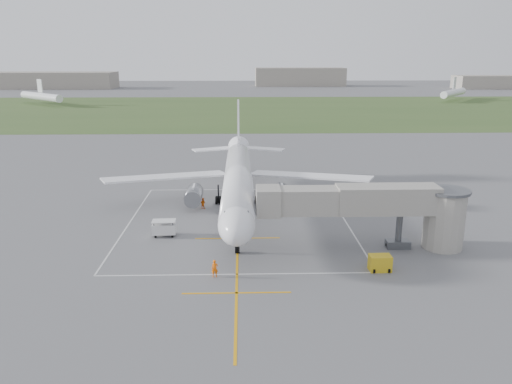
{
  "coord_description": "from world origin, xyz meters",
  "views": [
    {
      "loc": [
        0.62,
        -65.36,
        21.03
      ],
      "look_at": [
        2.34,
        -4.0,
        4.0
      ],
      "focal_mm": 35.0,
      "sensor_mm": 36.0,
      "label": 1
    }
  ],
  "objects_px": {
    "jet_bridge": "(380,208)",
    "gpu_unit": "(380,263)",
    "airliner": "(238,180)",
    "ramp_worker_wing": "(203,203)",
    "ramp_worker_nose": "(215,269)",
    "baggage_cart": "(164,228)"
  },
  "relations": [
    {
      "from": "ramp_worker_wing",
      "to": "baggage_cart",
      "type": "bearing_deg",
      "value": 91.79
    },
    {
      "from": "ramp_worker_nose",
      "to": "jet_bridge",
      "type": "bearing_deg",
      "value": 16.07
    },
    {
      "from": "airliner",
      "to": "ramp_worker_wing",
      "type": "relative_size",
      "value": 29.68
    },
    {
      "from": "airliner",
      "to": "baggage_cart",
      "type": "distance_m",
      "value": 13.5
    },
    {
      "from": "baggage_cart",
      "to": "airliner",
      "type": "bearing_deg",
      "value": 45.11
    },
    {
      "from": "baggage_cart",
      "to": "ramp_worker_wing",
      "type": "xyz_separation_m",
      "value": [
        3.8,
        10.81,
        -0.2
      ]
    },
    {
      "from": "baggage_cart",
      "to": "ramp_worker_nose",
      "type": "xyz_separation_m",
      "value": [
        6.64,
        -11.63,
        -0.1
      ]
    },
    {
      "from": "jet_bridge",
      "to": "ramp_worker_nose",
      "type": "bearing_deg",
      "value": -158.48
    },
    {
      "from": "airliner",
      "to": "ramp_worker_wing",
      "type": "height_order",
      "value": "airliner"
    },
    {
      "from": "gpu_unit",
      "to": "baggage_cart",
      "type": "bearing_deg",
      "value": 153.91
    },
    {
      "from": "jet_bridge",
      "to": "baggage_cart",
      "type": "height_order",
      "value": "jet_bridge"
    },
    {
      "from": "gpu_unit",
      "to": "ramp_worker_wing",
      "type": "xyz_separation_m",
      "value": [
        -19.34,
        21.38,
        -0.01
      ]
    },
    {
      "from": "airliner",
      "to": "jet_bridge",
      "type": "bearing_deg",
      "value": -42.19
    },
    {
      "from": "jet_bridge",
      "to": "baggage_cart",
      "type": "relative_size",
      "value": 8.27
    },
    {
      "from": "gpu_unit",
      "to": "baggage_cart",
      "type": "xyz_separation_m",
      "value": [
        -23.14,
        10.57,
        0.19
      ]
    },
    {
      "from": "gpu_unit",
      "to": "airliner",
      "type": "bearing_deg",
      "value": 123.82
    },
    {
      "from": "jet_bridge",
      "to": "baggage_cart",
      "type": "distance_m",
      "value": 25.21
    },
    {
      "from": "airliner",
      "to": "ramp_worker_nose",
      "type": "xyz_separation_m",
      "value": [
        -2.14,
        -21.29,
        -3.51
      ]
    },
    {
      "from": "jet_bridge",
      "to": "gpu_unit",
      "type": "relative_size",
      "value": 10.68
    },
    {
      "from": "jet_bridge",
      "to": "ramp_worker_nose",
      "type": "xyz_separation_m",
      "value": [
        -17.86,
        -7.04,
        -3.87
      ]
    },
    {
      "from": "gpu_unit",
      "to": "ramp_worker_wing",
      "type": "distance_m",
      "value": 28.83
    },
    {
      "from": "ramp_worker_nose",
      "to": "gpu_unit",
      "type": "bearing_deg",
      "value": -1.79
    }
  ]
}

